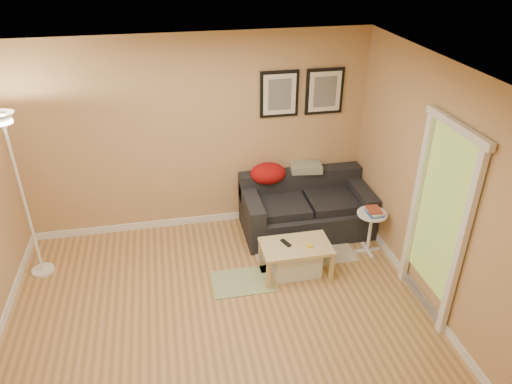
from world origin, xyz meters
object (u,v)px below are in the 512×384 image
book_stack (374,211)px  sofa (306,206)px  storage_bin (295,259)px  side_table (370,232)px  floor_lamp (25,203)px  coffee_table (295,259)px

book_stack → sofa: bearing=130.6°
storage_bin → book_stack: book_stack is taller
side_table → book_stack: bearing=-45.5°
storage_bin → book_stack: bearing=10.8°
book_stack → floor_lamp: (-4.04, 0.41, 0.35)m
coffee_table → side_table: (1.03, 0.24, 0.08)m
floor_lamp → storage_bin: bearing=-11.4°
side_table → floor_lamp: floor_lamp is taller
sofa → book_stack: size_ratio=7.42×
side_table → book_stack: book_stack is taller
sofa → book_stack: sofa is taller
coffee_table → floor_lamp: size_ratio=0.40×
sofa → side_table: size_ratio=2.98×
side_table → book_stack: (0.02, -0.02, 0.32)m
sofa → book_stack: (0.66, -0.66, 0.23)m
sofa → storage_bin: bearing=-114.2°
side_table → floor_lamp: size_ratio=0.28×
storage_bin → side_table: 1.05m
storage_bin → book_stack: 1.14m
storage_bin → floor_lamp: bearing=168.6°
book_stack → floor_lamp: 4.07m
book_stack → side_table: bearing=130.4°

